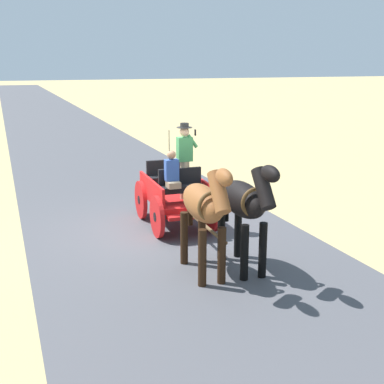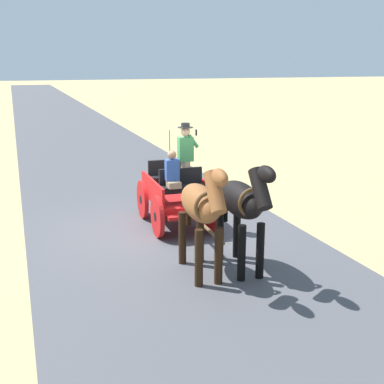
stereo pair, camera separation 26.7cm
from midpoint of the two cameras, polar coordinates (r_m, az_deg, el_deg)
ground_plane at (r=12.20m, az=-2.73°, el=-4.13°), size 200.00×200.00×0.00m
road_surface at (r=12.20m, az=-2.73°, el=-4.11°), size 6.21×160.00×0.01m
horse_drawn_carriage at (r=12.24m, az=-1.08°, el=-0.07°), size 1.46×4.51×2.50m
horse_near_side at (r=9.50m, az=6.44°, el=-1.25°), size 0.59×2.13×2.21m
horse_off_side at (r=9.21m, az=1.91°, el=-1.66°), size 0.64×2.13×2.21m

